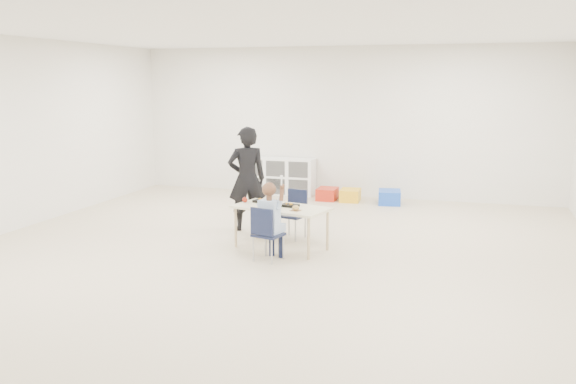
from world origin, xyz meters
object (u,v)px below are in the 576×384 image
(chair_near, at_px, (268,233))
(child, at_px, (268,218))
(table, at_px, (281,227))
(adult, at_px, (247,179))
(cubby_shelf, at_px, (279,176))

(chair_near, relative_size, child, 0.63)
(table, xyz_separation_m, child, (0.01, -0.55, 0.25))
(chair_near, height_order, child, child)
(adult, bearing_deg, child, 90.26)
(cubby_shelf, distance_m, adult, 2.94)
(chair_near, distance_m, adult, 1.65)
(chair_near, relative_size, cubby_shelf, 0.48)
(chair_near, distance_m, child, 0.19)
(chair_near, distance_m, cubby_shelf, 4.44)
(table, height_order, chair_near, chair_near)
(child, xyz_separation_m, cubby_shelf, (-1.26, 4.26, -0.18))
(chair_near, height_order, cubby_shelf, cubby_shelf)
(child, distance_m, cubby_shelf, 4.45)
(child, bearing_deg, table, 105.90)
(table, distance_m, adult, 1.24)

